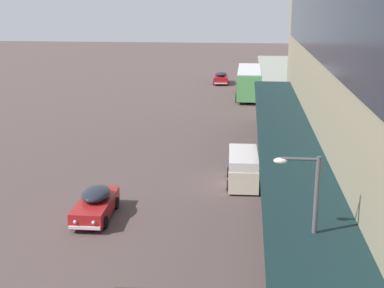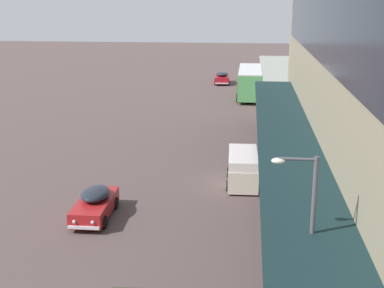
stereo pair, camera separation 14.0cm
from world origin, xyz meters
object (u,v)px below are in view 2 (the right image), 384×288
(sedan_oncoming_rear, at_px, (222,78))
(vw_van, at_px, (243,166))
(sedan_second_near, at_px, (95,203))
(pedestrian_at_kerb, at_px, (322,269))
(transit_bus_kerbside_front, at_px, (250,81))
(street_lamp, at_px, (306,228))

(sedan_oncoming_rear, height_order, vw_van, vw_van)
(sedan_second_near, xyz_separation_m, pedestrian_at_kerb, (10.62, -6.53, 0.43))
(sedan_oncoming_rear, bearing_deg, sedan_second_near, -95.31)
(pedestrian_at_kerb, bearing_deg, vw_van, 104.16)
(sedan_oncoming_rear, height_order, pedestrian_at_kerb, pedestrian_at_kerb)
(sedan_oncoming_rear, distance_m, vw_van, 38.62)
(transit_bus_kerbside_front, height_order, sedan_second_near, transit_bus_kerbside_front)
(vw_van, bearing_deg, sedan_second_near, -141.26)
(transit_bus_kerbside_front, relative_size, sedan_oncoming_rear, 2.27)
(vw_van, bearing_deg, transit_bus_kerbside_front, 89.35)
(transit_bus_kerbside_front, height_order, street_lamp, street_lamp)
(pedestrian_at_kerb, bearing_deg, street_lamp, -114.57)
(transit_bus_kerbside_front, bearing_deg, street_lamp, -87.50)
(transit_bus_kerbside_front, relative_size, sedan_second_near, 2.32)
(transit_bus_kerbside_front, distance_m, street_lamp, 43.74)
(sedan_oncoming_rear, relative_size, vw_van, 0.97)
(vw_van, bearing_deg, pedestrian_at_kerb, -75.84)
(sedan_oncoming_rear, xyz_separation_m, pedestrian_at_kerb, (6.48, -50.99, 0.40))
(pedestrian_at_kerb, distance_m, street_lamp, 3.35)
(transit_bus_kerbside_front, distance_m, sedan_oncoming_rear, 10.09)
(sedan_second_near, bearing_deg, pedestrian_at_kerb, -31.58)
(transit_bus_kerbside_front, bearing_deg, sedan_oncoming_rear, 111.37)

